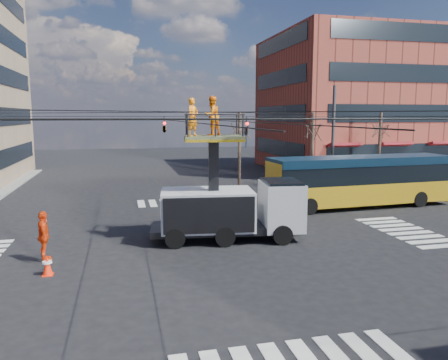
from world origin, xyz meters
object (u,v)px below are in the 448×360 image
(city_bus, at_px, (360,180))
(traffic_cone, at_px, (47,265))
(worker_ground, at_px, (44,236))
(utility_truck, at_px, (231,195))
(flagger, at_px, (269,208))

(city_bus, height_order, traffic_cone, city_bus)
(traffic_cone, xyz_separation_m, worker_ground, (-0.35, 1.68, 0.64))
(utility_truck, relative_size, worker_ground, 3.55)
(worker_ground, distance_m, flagger, 11.19)
(worker_ground, bearing_deg, city_bus, -84.07)
(city_bus, relative_size, traffic_cone, 15.98)
(traffic_cone, distance_m, worker_ground, 1.83)
(utility_truck, height_order, traffic_cone, utility_truck)
(traffic_cone, relative_size, worker_ground, 0.37)
(city_bus, distance_m, worker_ground, 19.01)
(utility_truck, distance_m, worker_ground, 8.17)
(flagger, bearing_deg, traffic_cone, -64.15)
(flagger, bearing_deg, worker_ground, -72.68)
(city_bus, distance_m, flagger, 7.86)
(worker_ground, bearing_deg, flagger, -86.32)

